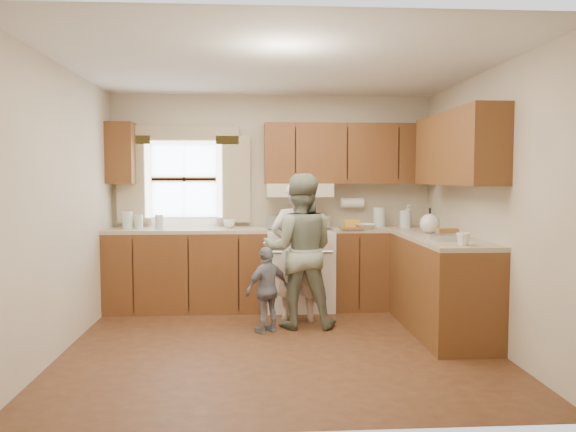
{
  "coord_description": "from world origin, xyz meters",
  "views": [
    {
      "loc": [
        -0.24,
        -5.0,
        1.53
      ],
      "look_at": [
        0.1,
        0.4,
        1.15
      ],
      "focal_mm": 35.0,
      "sensor_mm": 36.0,
      "label": 1
    }
  ],
  "objects": [
    {
      "name": "kitchen_fixtures",
      "position": [
        0.61,
        1.08,
        0.84
      ],
      "size": [
        3.8,
        2.25,
        2.15
      ],
      "color": "#49250F",
      "rests_on": "ground"
    },
    {
      "name": "woman_right",
      "position": [
        0.23,
        0.64,
        0.78
      ],
      "size": [
        0.81,
        0.65,
        1.56
      ],
      "primitive_type": "imported",
      "rotation": [
        0.0,
        0.0,
        3.06
      ],
      "color": "#2C482F",
      "rests_on": "ground"
    },
    {
      "name": "room",
      "position": [
        0.0,
        0.0,
        1.25
      ],
      "size": [
        3.8,
        3.8,
        3.8
      ],
      "color": "#462515",
      "rests_on": "ground"
    },
    {
      "name": "stove",
      "position": [
        0.3,
        1.44,
        0.47
      ],
      "size": [
        0.76,
        0.67,
        1.07
      ],
      "color": "silver",
      "rests_on": "ground"
    },
    {
      "name": "child",
      "position": [
        -0.1,
        0.44,
        0.42
      ],
      "size": [
        0.53,
        0.45,
        0.85
      ],
      "primitive_type": "imported",
      "rotation": [
        0.0,
        0.0,
        3.75
      ],
      "color": "gray",
      "rests_on": "ground"
    },
    {
      "name": "woman_left",
      "position": [
        0.22,
        0.85,
        0.75
      ],
      "size": [
        0.56,
        0.38,
        1.49
      ],
      "primitive_type": "imported",
      "rotation": [
        0.0,
        0.0,
        3.09
      ],
      "color": "silver",
      "rests_on": "ground"
    }
  ]
}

